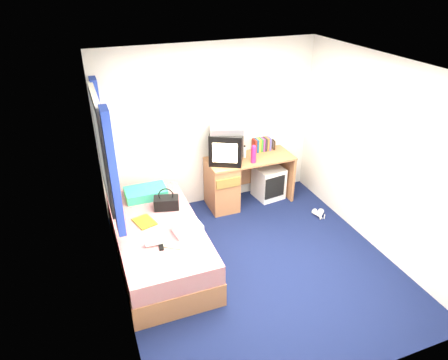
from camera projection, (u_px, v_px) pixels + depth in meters
name	position (u px, v px, depth m)	size (l,w,h in m)	color
ground	(257.00, 264.00, 4.94)	(3.40, 3.40, 0.00)	#0C1438
room_shell	(263.00, 159.00, 4.25)	(3.40, 3.40, 3.40)	white
bed	(159.00, 243.00, 4.89)	(1.01, 2.00, 0.54)	#B2754A
pillow	(146.00, 193.00, 5.31)	(0.54, 0.34, 0.12)	teal
desk	(232.00, 181.00, 6.01)	(1.30, 0.55, 0.75)	#B2754A
storage_cube	(269.00, 182.00, 6.28)	(0.41, 0.41, 0.51)	white
crt_tv	(226.00, 147.00, 5.70)	(0.60, 0.59, 0.46)	black
vcr	(227.00, 129.00, 5.58)	(0.46, 0.33, 0.09)	#B8B8BB
book_row	(262.00, 145.00, 6.10)	(0.27, 0.13, 0.20)	maroon
picture_frame	(274.00, 145.00, 6.18)	(0.02, 0.12, 0.14)	black
pink_water_bottle	(254.00, 155.00, 5.72)	(0.08, 0.08, 0.24)	#E72065
aerosol_can	(245.00, 152.00, 5.90)	(0.05, 0.05, 0.17)	white
handbag	(166.00, 202.00, 5.04)	(0.34, 0.25, 0.29)	black
towel	(187.00, 228.00, 4.61)	(0.31, 0.26, 0.10)	white
magazine	(144.00, 222.00, 4.80)	(0.21, 0.28, 0.01)	yellow
water_bottle	(154.00, 243.00, 4.40)	(0.07, 0.07, 0.20)	white
colour_swatch_fan	(172.00, 247.00, 4.38)	(0.22, 0.06, 0.01)	yellow
remote_control	(161.00, 246.00, 4.39)	(0.05, 0.16, 0.02)	black
window_assembly	(105.00, 151.00, 4.52)	(0.11, 1.42, 1.40)	silver
white_heels	(320.00, 215.00, 5.85)	(0.20, 0.24, 0.09)	white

